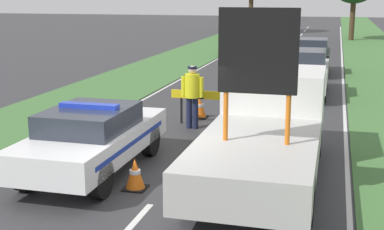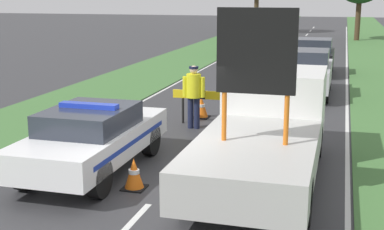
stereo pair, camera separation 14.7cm
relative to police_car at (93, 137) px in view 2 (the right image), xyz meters
The scene contains 14 objects.
ground_plane 2.18m from the police_car, 28.03° to the right, with size 160.00×160.00×0.00m, color #333335.
lane_markings 19.15m from the police_car, 84.60° to the left, with size 7.11×68.44×0.01m.
grass_verge_left 19.42m from the police_car, 101.19° to the left, with size 3.93×120.00×0.03m.
police_car is the anchor object (origin of this frame).
work_truck 3.72m from the police_car, 14.06° to the left, with size 2.21×6.33×3.53m.
road_barrier 5.03m from the police_car, 69.25° to the left, with size 2.94×0.08×1.00m.
police_officer 4.33m from the police_car, 75.49° to the left, with size 0.64×0.41×1.80m.
pedestrian_civilian 4.64m from the police_car, 56.18° to the left, with size 0.61×0.39×1.71m.
traffic_cone_near_police 1.54m from the police_car, 31.92° to the right, with size 0.45×0.45×0.62m.
traffic_cone_centre_front 5.63m from the police_car, 80.27° to the left, with size 0.49×0.49×0.67m.
queued_car_sedan_silver 10.82m from the police_car, 69.52° to the left, with size 1.78×4.23×1.72m.
queued_car_sedan_black 16.30m from the police_car, 76.74° to the left, with size 1.81×3.94×1.66m.
queued_car_hatch_blue 22.84m from the police_car, 90.59° to the left, with size 1.75×4.08×1.56m.
queued_car_van_white 28.99m from the police_car, 89.92° to the left, with size 1.73×4.36×1.46m.
Camera 2 is at (3.24, -9.09, 3.78)m, focal length 50.00 mm.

